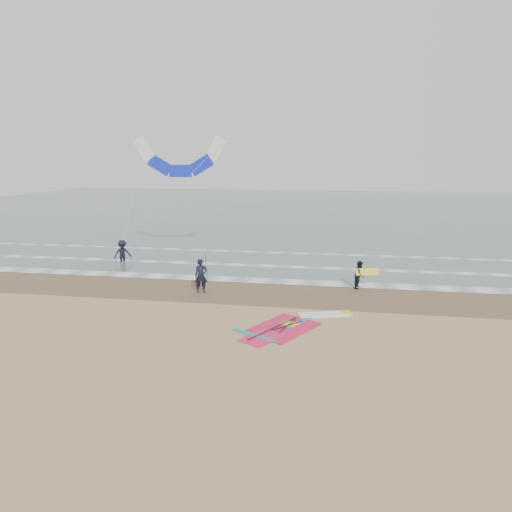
% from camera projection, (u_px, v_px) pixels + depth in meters
% --- Properties ---
extents(ground, '(120.00, 120.00, 0.00)m').
position_uv_depth(ground, '(277.00, 335.00, 18.75)').
color(ground, tan).
rests_on(ground, ground).
extents(sea_water, '(120.00, 80.00, 0.02)m').
position_uv_depth(sea_water, '(318.00, 209.00, 65.04)').
color(sea_water, '#47605E').
rests_on(sea_water, ground).
extents(wet_sand_band, '(120.00, 5.00, 0.01)m').
position_uv_depth(wet_sand_band, '(290.00, 293.00, 24.54)').
color(wet_sand_band, brown).
rests_on(wet_sand_band, ground).
extents(foam_waterline, '(120.00, 9.15, 0.02)m').
position_uv_depth(foam_waterline, '(297.00, 273.00, 28.82)').
color(foam_waterline, white).
rests_on(foam_waterline, ground).
extents(windsurf_rig, '(5.13, 4.85, 0.12)m').
position_uv_depth(windsurf_rig, '(295.00, 324.00, 19.85)').
color(windsurf_rig, white).
rests_on(windsurf_rig, ground).
extents(person_standing, '(0.79, 0.66, 1.85)m').
position_uv_depth(person_standing, '(201.00, 276.00, 24.48)').
color(person_standing, black).
rests_on(person_standing, ground).
extents(person_walking, '(0.83, 0.92, 1.56)m').
position_uv_depth(person_walking, '(360.00, 275.00, 25.31)').
color(person_walking, black).
rests_on(person_walking, ground).
extents(person_wading, '(1.39, 1.36, 1.91)m').
position_uv_depth(person_wading, '(122.00, 249.00, 31.69)').
color(person_wading, black).
rests_on(person_wading, ground).
extents(held_pole, '(0.17, 0.86, 1.82)m').
position_uv_depth(held_pole, '(206.00, 268.00, 24.34)').
color(held_pole, black).
rests_on(held_pole, ground).
extents(carried_kiteboard, '(1.30, 0.51, 0.39)m').
position_uv_depth(carried_kiteboard, '(368.00, 272.00, 25.10)').
color(carried_kiteboard, yellow).
rests_on(carried_kiteboard, ground).
extents(surf_kite, '(7.01, 3.08, 7.43)m').
position_uv_depth(surf_kite, '(180.00, 160.00, 32.78)').
color(surf_kite, white).
rests_on(surf_kite, ground).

